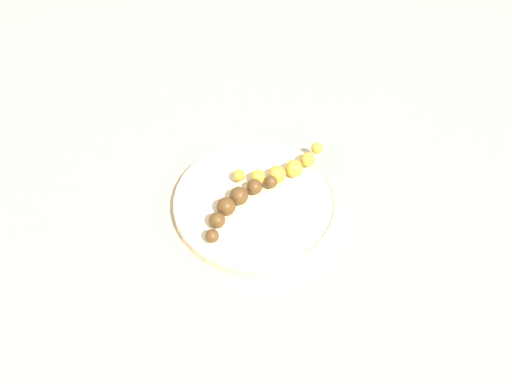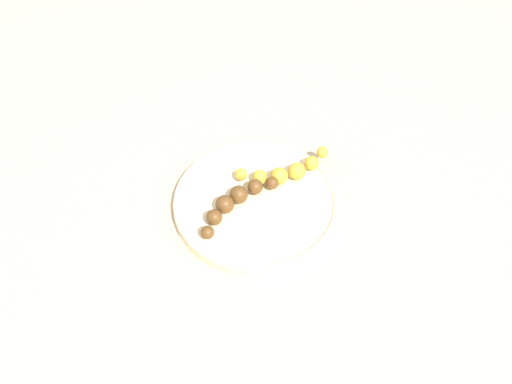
# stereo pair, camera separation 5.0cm
# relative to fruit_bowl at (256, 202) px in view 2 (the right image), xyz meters

# --- Properties ---
(ground_plane) EXTENTS (2.40, 2.40, 0.00)m
(ground_plane) POSITION_rel_fruit_bowl_xyz_m (0.00, 0.00, -0.01)
(ground_plane) COLOR tan
(fruit_bowl) EXTENTS (0.28, 0.28, 0.02)m
(fruit_bowl) POSITION_rel_fruit_bowl_xyz_m (0.00, 0.00, 0.00)
(fruit_bowl) COLOR beige
(fruit_bowl) RESTS_ON ground_plane
(banana_overripe) EXTENTS (0.13, 0.11, 0.03)m
(banana_overripe) POSITION_rel_fruit_bowl_xyz_m (0.04, 0.01, 0.02)
(banana_overripe) COLOR #593819
(banana_overripe) RESTS_ON fruit_bowl
(banana_spotted) EXTENTS (0.17, 0.07, 0.03)m
(banana_spotted) POSITION_rel_fruit_bowl_xyz_m (-0.06, -0.05, 0.02)
(banana_spotted) COLOR gold
(banana_spotted) RESTS_ON fruit_bowl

